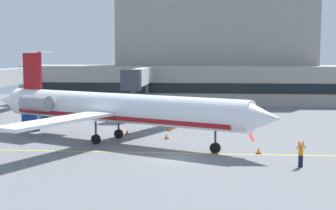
{
  "coord_description": "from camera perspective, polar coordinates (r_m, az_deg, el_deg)",
  "views": [
    {
      "loc": [
        2.76,
        -38.73,
        8.46
      ],
      "look_at": [
        -1.8,
        12.83,
        3.0
      ],
      "focal_mm": 52.4,
      "sensor_mm": 36.0,
      "label": 1
    }
  ],
  "objects": [
    {
      "name": "ground",
      "position": [
        39.75,
        0.96,
        -6.34
      ],
      "size": [
        120.0,
        120.0,
        0.11
      ],
      "color": "slate"
    },
    {
      "name": "terminal_building",
      "position": [
        85.56,
        7.11,
        4.97
      ],
      "size": [
        72.98,
        12.55,
        19.04
      ],
      "color": "gray",
      "rests_on": "ground"
    },
    {
      "name": "jet_bridge_west",
      "position": [
        69.72,
        -3.33,
        3.19
      ],
      "size": [
        2.4,
        18.23,
        6.42
      ],
      "color": "silver",
      "rests_on": "ground"
    },
    {
      "name": "jet_bridge_east",
      "position": [
        72.96,
        -18.52,
        3.0
      ],
      "size": [
        2.4,
        22.35,
        6.38
      ],
      "color": "silver",
      "rests_on": "ground"
    },
    {
      "name": "regional_jet",
      "position": [
        46.97,
        -6.28,
        -0.35
      ],
      "size": [
        30.16,
        24.89,
        8.71
      ],
      "color": "white",
      "rests_on": "ground"
    },
    {
      "name": "baggage_tug",
      "position": [
        66.3,
        -14.24,
        -0.61
      ],
      "size": [
        2.73,
        3.84,
        2.25
      ],
      "color": "#1E4CB2",
      "rests_on": "ground"
    },
    {
      "name": "pushback_tractor",
      "position": [
        56.59,
        -15.68,
        -1.74
      ],
      "size": [
        2.8,
        3.86,
        2.31
      ],
      "color": "#1E4CB2",
      "rests_on": "ground"
    },
    {
      "name": "fuel_tank",
      "position": [
        69.54,
        -9.33,
        0.23
      ],
      "size": [
        7.88,
        2.44,
        2.76
      ],
      "color": "white",
      "rests_on": "ground"
    },
    {
      "name": "marshaller",
      "position": [
        37.91,
        15.19,
        -5.48
      ],
      "size": [
        0.79,
        0.44,
        2.02
      ],
      "color": "#191E33",
      "rests_on": "ground"
    },
    {
      "name": "safety_cone_alpha",
      "position": [
        48.73,
        -0.18,
        -3.68
      ],
      "size": [
        0.47,
        0.47,
        0.55
      ],
      "color": "orange",
      "rests_on": "ground"
    },
    {
      "name": "safety_cone_bravo",
      "position": [
        42.32,
        10.49,
        -5.27
      ],
      "size": [
        0.47,
        0.47,
        0.55
      ],
      "color": "orange",
      "rests_on": "ground"
    },
    {
      "name": "safety_cone_charlie",
      "position": [
        53.85,
        0.15,
        -2.75
      ],
      "size": [
        0.47,
        0.47,
        0.55
      ],
      "color": "orange",
      "rests_on": "ground"
    },
    {
      "name": "safety_cone_delta",
      "position": [
        51.65,
        -4.79,
        -3.15
      ],
      "size": [
        0.47,
        0.47,
        0.55
      ],
      "color": "orange",
      "rests_on": "ground"
    }
  ]
}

